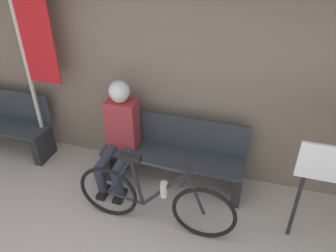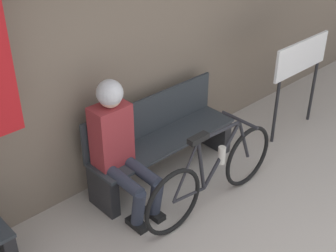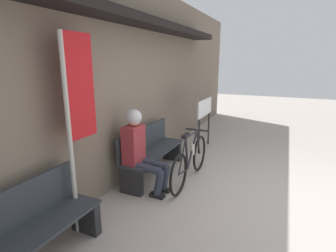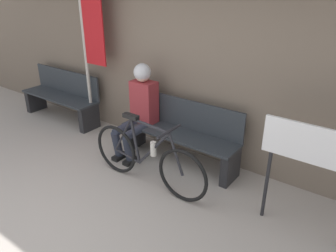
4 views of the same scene
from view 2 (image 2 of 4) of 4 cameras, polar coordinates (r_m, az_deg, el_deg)
name	(u,v)px [view 2 (image 2 of 4)]	position (r m, az deg, el deg)	size (l,w,h in m)	color
storefront_wall	(112,11)	(4.18, -6.80, 13.73)	(12.00, 0.56, 3.20)	#756656
park_bench_near	(161,141)	(4.62, -0.88, -1.80)	(1.62, 0.42, 0.83)	#2D3338
bicycle	(213,174)	(4.24, 5.55, -5.85)	(1.62, 0.40, 0.85)	black
person_seated	(118,140)	(4.06, -6.08, -1.74)	(0.34, 0.66, 1.25)	#2D3342
signboard	(301,64)	(5.35, 15.85, 7.29)	(0.92, 0.04, 1.11)	#232326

